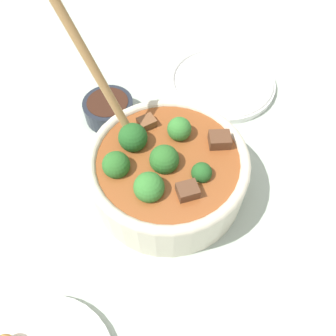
{
  "coord_description": "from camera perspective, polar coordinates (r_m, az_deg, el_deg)",
  "views": [
    {
      "loc": [
        0.27,
        -0.02,
        0.46
      ],
      "look_at": [
        0.0,
        0.0,
        0.05
      ],
      "focal_mm": 35.0,
      "sensor_mm": 36.0,
      "label": 1
    }
  ],
  "objects": [
    {
      "name": "empty_plate",
      "position": [
        0.69,
        9.2,
        14.66
      ],
      "size": [
        0.22,
        0.22,
        0.02
      ],
      "color": "white",
      "rests_on": "ground_plane"
    },
    {
      "name": "stew_bowl",
      "position": [
        0.49,
        -0.17,
        -0.21
      ],
      "size": [
        0.24,
        0.26,
        0.28
      ],
      "color": "beige",
      "rests_on": "ground_plane"
    },
    {
      "name": "condiment_bowl",
      "position": [
        0.62,
        -10.28,
        10.16
      ],
      "size": [
        0.09,
        0.09,
        0.04
      ],
      "color": "#232833",
      "rests_on": "ground_plane"
    },
    {
      "name": "ground_plane",
      "position": [
        0.54,
        0.0,
        -3.18
      ],
      "size": [
        4.0,
        4.0,
        0.0
      ],
      "primitive_type": "plane",
      "color": "#ADBCAD"
    }
  ]
}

